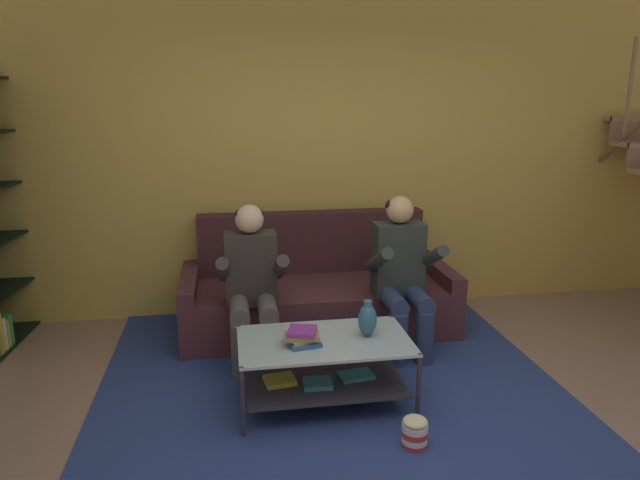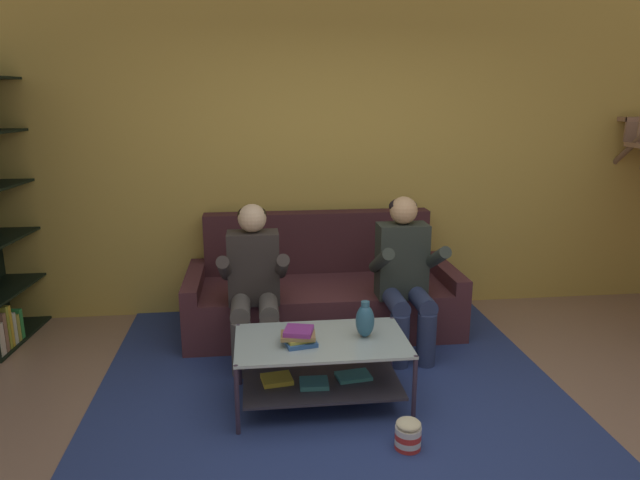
{
  "view_description": "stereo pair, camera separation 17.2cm",
  "coord_description": "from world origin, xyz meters",
  "px_view_note": "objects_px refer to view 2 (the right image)",
  "views": [
    {
      "loc": [
        -0.85,
        -2.58,
        1.93
      ],
      "look_at": [
        -0.25,
        1.08,
        0.99
      ],
      "focal_mm": 32.0,
      "sensor_mm": 36.0,
      "label": 1
    },
    {
      "loc": [
        -0.68,
        -2.6,
        1.93
      ],
      "look_at": [
        -0.25,
        1.08,
        0.99
      ],
      "focal_mm": 32.0,
      "sensor_mm": 36.0,
      "label": 2
    }
  ],
  "objects_px": {
    "couch": "(322,293)",
    "coffee_table": "(320,362)",
    "person_seated_right": "(405,271)",
    "vase": "(365,320)",
    "book_stack": "(299,337)",
    "person_seated_left": "(254,279)",
    "popcorn_tub": "(408,435)"
  },
  "relations": [
    {
      "from": "person_seated_right",
      "to": "book_stack",
      "type": "bearing_deg",
      "value": -138.24
    },
    {
      "from": "person_seated_left",
      "to": "popcorn_tub",
      "type": "relative_size",
      "value": 6.28
    },
    {
      "from": "person_seated_left",
      "to": "vase",
      "type": "bearing_deg",
      "value": -45.55
    },
    {
      "from": "book_stack",
      "to": "vase",
      "type": "bearing_deg",
      "value": 8.73
    },
    {
      "from": "popcorn_tub",
      "to": "coffee_table",
      "type": "bearing_deg",
      "value": 128.24
    },
    {
      "from": "couch",
      "to": "popcorn_tub",
      "type": "bearing_deg",
      "value": -81.58
    },
    {
      "from": "person_seated_left",
      "to": "coffee_table",
      "type": "bearing_deg",
      "value": -60.44
    },
    {
      "from": "person_seated_left",
      "to": "popcorn_tub",
      "type": "xyz_separation_m",
      "value": [
        0.84,
        -1.26,
        -0.54
      ]
    },
    {
      "from": "person_seated_right",
      "to": "popcorn_tub",
      "type": "bearing_deg",
      "value": -103.27
    },
    {
      "from": "couch",
      "to": "person_seated_left",
      "type": "height_order",
      "value": "person_seated_left"
    },
    {
      "from": "person_seated_left",
      "to": "book_stack",
      "type": "height_order",
      "value": "person_seated_left"
    },
    {
      "from": "coffee_table",
      "to": "person_seated_left",
      "type": "bearing_deg",
      "value": 119.56
    },
    {
      "from": "person_seated_right",
      "to": "coffee_table",
      "type": "bearing_deg",
      "value": -135.23
    },
    {
      "from": "book_stack",
      "to": "popcorn_tub",
      "type": "height_order",
      "value": "book_stack"
    },
    {
      "from": "person_seated_right",
      "to": "vase",
      "type": "height_order",
      "value": "person_seated_right"
    },
    {
      "from": "book_stack",
      "to": "person_seated_right",
      "type": "bearing_deg",
      "value": 41.76
    },
    {
      "from": "couch",
      "to": "book_stack",
      "type": "height_order",
      "value": "couch"
    },
    {
      "from": "couch",
      "to": "vase",
      "type": "bearing_deg",
      "value": -84.37
    },
    {
      "from": "person_seated_right",
      "to": "vase",
      "type": "xyz_separation_m",
      "value": [
        -0.44,
        -0.71,
        -0.09
      ]
    },
    {
      "from": "vase",
      "to": "book_stack",
      "type": "distance_m",
      "value": 0.43
    },
    {
      "from": "couch",
      "to": "vase",
      "type": "height_order",
      "value": "couch"
    },
    {
      "from": "person_seated_right",
      "to": "vase",
      "type": "bearing_deg",
      "value": -122.05
    },
    {
      "from": "couch",
      "to": "popcorn_tub",
      "type": "relative_size",
      "value": 12.09
    },
    {
      "from": "couch",
      "to": "coffee_table",
      "type": "distance_m",
      "value": 1.28
    },
    {
      "from": "coffee_table",
      "to": "book_stack",
      "type": "xyz_separation_m",
      "value": [
        -0.14,
        -0.05,
        0.2
      ]
    },
    {
      "from": "person_seated_left",
      "to": "book_stack",
      "type": "bearing_deg",
      "value": -70.72
    },
    {
      "from": "coffee_table",
      "to": "book_stack",
      "type": "distance_m",
      "value": 0.25
    },
    {
      "from": "book_stack",
      "to": "popcorn_tub",
      "type": "distance_m",
      "value": 0.85
    },
    {
      "from": "couch",
      "to": "book_stack",
      "type": "bearing_deg",
      "value": -102.69
    },
    {
      "from": "person_seated_right",
      "to": "vase",
      "type": "relative_size",
      "value": 5.07
    },
    {
      "from": "couch",
      "to": "coffee_table",
      "type": "relative_size",
      "value": 2.08
    },
    {
      "from": "couch",
      "to": "person_seated_right",
      "type": "xyz_separation_m",
      "value": [
        0.57,
        -0.55,
        0.35
      ]
    }
  ]
}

